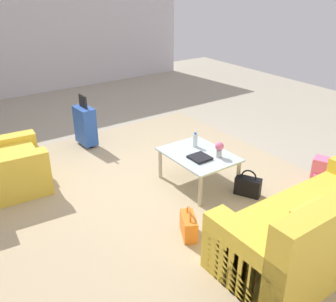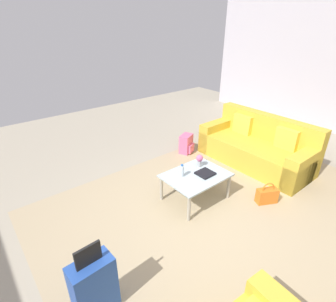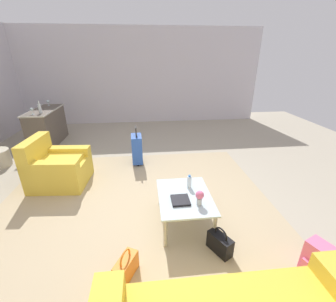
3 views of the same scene
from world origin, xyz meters
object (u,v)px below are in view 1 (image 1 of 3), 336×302
object	(u,v)px
couch	(324,230)
suitcase_blue	(85,125)
coffee_table	(198,158)
backpack_pink	(324,174)
handbag_black	(248,186)
water_bottle	(195,140)
coffee_table_book	(200,158)
handbag_orange	(189,225)
armchair	(0,170)
flower_vase	(219,148)

from	to	relation	value
couch	suitcase_blue	size ratio (longest dim) A/B	2.51
coffee_table	couch	bearing A→B (deg)	-176.82
backpack_pink	handbag_black	bearing A→B (deg)	66.11
couch	water_bottle	distance (m)	2.01
coffee_table_book	handbag_orange	distance (m)	1.02
backpack_pink	coffee_table_book	bearing A→B (deg)	57.18
coffee_table_book	armchair	bearing A→B (deg)	55.13
backpack_pink	water_bottle	bearing A→B (deg)	44.68
flower_vase	backpack_pink	distance (m)	1.43
suitcase_blue	couch	bearing A→B (deg)	-168.11
coffee_table	suitcase_blue	xyz separation A→B (m)	(2.00, 0.70, -0.03)
couch	handbag_black	xyz separation A→B (m)	(1.22, -0.24, -0.18)
armchair	handbag_orange	size ratio (longest dim) A/B	2.81
coffee_table	coffee_table_book	xyz separation A→B (m)	(-0.12, 0.08, 0.07)
handbag_orange	coffee_table_book	bearing A→B (deg)	-45.75
coffee_table	backpack_pink	distance (m)	1.65
coffee_table_book	flower_vase	bearing A→B (deg)	-114.10
coffee_table_book	handbag_black	xyz separation A→B (m)	(-0.46, -0.42, -0.33)
coffee_table	handbag_black	bearing A→B (deg)	-149.83
coffee_table_book	suitcase_blue	xyz separation A→B (m)	(2.12, 0.62, -0.10)
water_bottle	coffee_table_book	distance (m)	0.38
armchair	backpack_pink	world-z (taller)	armchair
water_bottle	coffee_table_book	bearing A→B (deg)	150.64
couch	coffee_table	size ratio (longest dim) A/B	2.23
coffee_table_book	handbag_black	distance (m)	0.71
flower_vase	suitcase_blue	size ratio (longest dim) A/B	0.24
couch	flower_vase	distance (m)	1.60
suitcase_blue	backpack_pink	distance (m)	3.61
couch	armchair	xyz separation A→B (m)	(3.10, 2.27, -0.01)
handbag_orange	coffee_table	bearing A→B (deg)	-44.20
coffee_table_book	suitcase_blue	bearing A→B (deg)	15.70
coffee_table_book	flower_vase	world-z (taller)	flower_vase
backpack_pink	coffee_table	bearing A→B (deg)	52.12
suitcase_blue	handbag_black	world-z (taller)	suitcase_blue
armchair	flower_vase	bearing A→B (deg)	-123.31
armchair	handbag_orange	distance (m)	2.53
flower_vase	handbag_orange	distance (m)	1.17
armchair	suitcase_blue	bearing A→B (deg)	-64.74
flower_vase	suitcase_blue	bearing A→B (deg)	20.95
flower_vase	backpack_pink	xyz separation A→B (m)	(-0.78, -1.14, -0.38)
couch	handbag_black	size ratio (longest dim) A/B	5.95
coffee_table	coffee_table_book	distance (m)	0.16
suitcase_blue	water_bottle	bearing A→B (deg)	-156.04
flower_vase	coffee_table	bearing A→B (deg)	34.29
couch	coffee_table_book	world-z (taller)	couch
armchair	water_bottle	distance (m)	2.54
coffee_table_book	handbag_orange	size ratio (longest dim) A/B	0.69
coffee_table_book	flower_vase	distance (m)	0.27
armchair	backpack_pink	size ratio (longest dim) A/B	2.52
armchair	suitcase_blue	xyz separation A→B (m)	(0.69, -1.47, 0.06)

